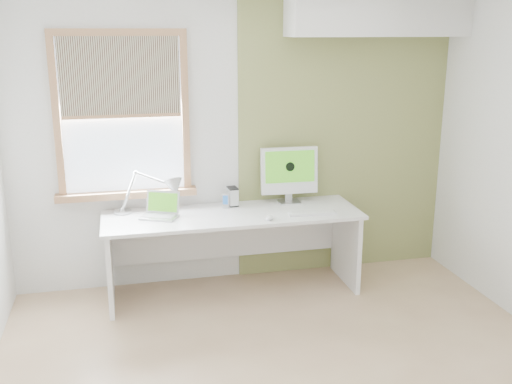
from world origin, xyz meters
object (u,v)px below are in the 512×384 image
object	(u,v)px
external_drive	(233,196)
imac	(289,172)
laptop	(161,211)
desk_lamp	(165,191)
desk	(231,232)

from	to	relation	value
external_drive	imac	xyz separation A→B (m)	(0.52, -0.01, 0.20)
laptop	imac	bearing A→B (deg)	8.19
desk_lamp	imac	distance (m)	1.13
desk_lamp	laptop	bearing A→B (deg)	-113.27
laptop	desk_lamp	bearing A→B (deg)	66.73
desk	desk_lamp	world-z (taller)	desk_lamp
desk_lamp	external_drive	size ratio (longest dim) A/B	3.86
external_drive	desk_lamp	bearing A→B (deg)	-173.42
laptop	external_drive	size ratio (longest dim) A/B	2.17
laptop	external_drive	world-z (taller)	laptop
imac	laptop	bearing A→B (deg)	-171.81
desk_lamp	imac	size ratio (longest dim) A/B	1.24
desk_lamp	imac	xyz separation A→B (m)	(1.13, 0.06, 0.09)
desk_lamp	external_drive	world-z (taller)	desk_lamp
desk	laptop	bearing A→B (deg)	-179.36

